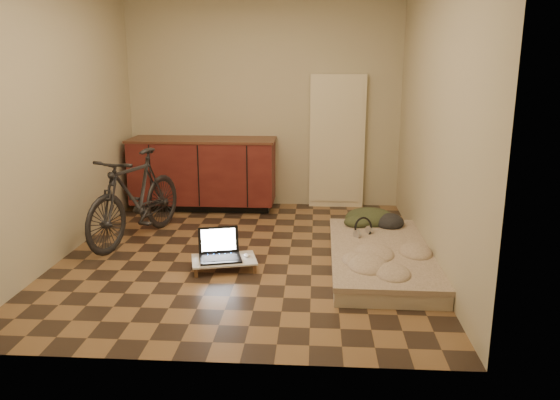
# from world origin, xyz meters

# --- Properties ---
(room_shell) EXTENTS (3.50, 4.00, 2.60)m
(room_shell) POSITION_xyz_m (0.00, 0.00, 1.30)
(room_shell) COLOR brown
(room_shell) RESTS_ON ground
(cabinets) EXTENTS (1.84, 0.62, 0.91)m
(cabinets) POSITION_xyz_m (-0.75, 1.70, 0.47)
(cabinets) COLOR black
(cabinets) RESTS_ON ground
(appliance_panel) EXTENTS (0.70, 0.10, 1.70)m
(appliance_panel) POSITION_xyz_m (0.95, 1.94, 0.85)
(appliance_panel) COLOR #F3E5C0
(appliance_panel) RESTS_ON ground
(bicycle) EXTENTS (0.94, 1.69, 1.05)m
(bicycle) POSITION_xyz_m (-1.20, 0.37, 0.52)
(bicycle) COLOR black
(bicycle) RESTS_ON ground
(futon) EXTENTS (0.94, 1.94, 0.17)m
(futon) POSITION_xyz_m (1.30, -0.21, 0.08)
(futon) COLOR #BCAE97
(futon) RESTS_ON ground
(clothing_pile) EXTENTS (0.56, 0.47, 0.22)m
(clothing_pile) POSITION_xyz_m (1.32, 0.62, 0.28)
(clothing_pile) COLOR #303820
(clothing_pile) RESTS_ON futon
(headphones) EXTENTS (0.34, 0.33, 0.17)m
(headphones) POSITION_xyz_m (1.17, 0.18, 0.25)
(headphones) COLOR black
(headphones) RESTS_ON futon
(lap_desk) EXTENTS (0.65, 0.51, 0.10)m
(lap_desk) POSITION_xyz_m (-0.15, -0.40, 0.08)
(lap_desk) COLOR brown
(lap_desk) RESTS_ON ground
(laptop) EXTENTS (0.45, 0.42, 0.26)m
(laptop) POSITION_xyz_m (-0.19, -0.37, 0.15)
(laptop) COLOR black
(laptop) RESTS_ON lap_desk
(mouse) EXTENTS (0.08, 0.10, 0.03)m
(mouse) POSITION_xyz_m (0.05, -0.33, 0.11)
(mouse) COLOR white
(mouse) RESTS_ON lap_desk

